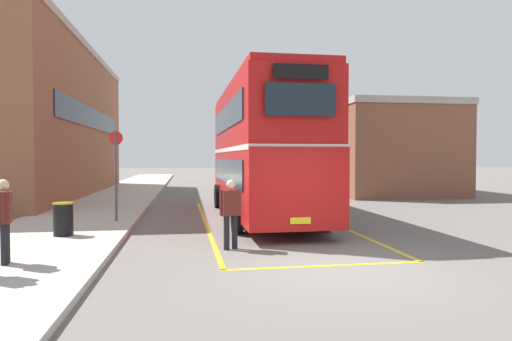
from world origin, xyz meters
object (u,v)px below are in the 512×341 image
pedestrian_boarding (231,209)px  pedestrian_waiting_near (5,215)px  litter_bin (63,219)px  bus_stop_sign (116,167)px  double_decker_bus (262,148)px  single_deck_bus (269,164)px

pedestrian_boarding → pedestrian_waiting_near: bearing=-162.8°
litter_bin → bus_stop_sign: bearing=69.4°
pedestrian_waiting_near → litter_bin: pedestrian_waiting_near is taller
double_decker_bus → bus_stop_sign: 5.12m
single_deck_bus → bus_stop_sign: bearing=-112.8°
pedestrian_boarding → litter_bin: bearing=157.6°
double_decker_bus → single_deck_bus: (3.77, 19.42, -0.87)m
double_decker_bus → pedestrian_waiting_near: double_decker_bus is taller
pedestrian_waiting_near → bus_stop_sign: (1.21, 5.67, 0.78)m
bus_stop_sign → pedestrian_waiting_near: bearing=-102.1°
litter_bin → double_decker_bus: bearing=32.9°
double_decker_bus → litter_bin: double_decker_bus is taller
double_decker_bus → bus_stop_sign: bearing=-165.6°
pedestrian_boarding → bus_stop_sign: bearing=127.3°
litter_bin → pedestrian_waiting_near: bearing=-94.7°
single_deck_bus → bus_stop_sign: single_deck_bus is taller
pedestrian_boarding → litter_bin: pedestrian_boarding is taller
pedestrian_waiting_near → single_deck_bus: bearing=69.4°
double_decker_bus → litter_bin: 7.27m
bus_stop_sign → single_deck_bus: bearing=67.2°
single_deck_bus → pedestrian_boarding: bearing=-102.3°
pedestrian_waiting_near → bus_stop_sign: bearing=77.9°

